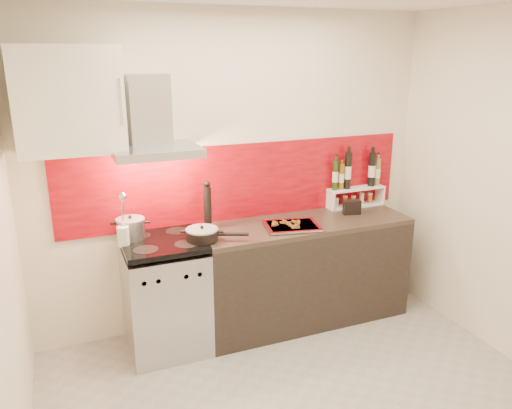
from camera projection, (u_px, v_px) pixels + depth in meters
name	position (u px, v px, depth m)	size (l,w,h in m)	color
back_wall	(236.00, 173.00, 4.15)	(3.40, 0.02, 2.60)	silver
backsplash	(242.00, 182.00, 4.18)	(3.00, 0.02, 0.64)	#790607
range_stove	(166.00, 296.00, 3.88)	(0.60, 0.60, 0.91)	#B7B7BA
counter	(303.00, 271.00, 4.31)	(1.80, 0.60, 0.90)	black
range_hood	(152.00, 126.00, 3.62)	(0.62, 0.50, 0.61)	#B7B7BA
upper_cabinet	(69.00, 100.00, 3.35)	(0.70, 0.35, 0.72)	white
stock_pot	(131.00, 228.00, 3.75)	(0.21, 0.21, 0.18)	#B7B7BA
saute_pan	(203.00, 234.00, 3.73)	(0.45, 0.27, 0.11)	black
utensil_jar	(123.00, 230.00, 3.61)	(0.09, 0.13, 0.42)	silver
pepper_mill	(208.00, 206.00, 3.95)	(0.06, 0.06, 0.40)	black
step_shelf	(356.00, 184.00, 4.54)	(0.55, 0.15, 0.51)	white
caddy_box	(352.00, 208.00, 4.35)	(0.15, 0.06, 0.13)	black
baking_tray	(292.00, 226.00, 4.03)	(0.49, 0.42, 0.03)	silver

